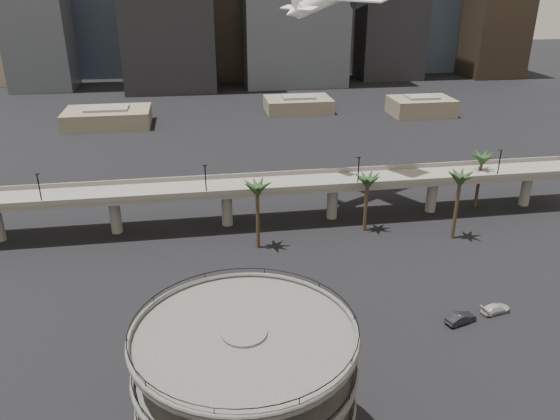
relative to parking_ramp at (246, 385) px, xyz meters
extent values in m
plane|color=black|center=(13.00, 4.00, -9.84)|extent=(700.00, 700.00, 0.00)
cylinder|color=#494644|center=(0.00, 0.00, -1.84)|extent=(4.40, 4.40, 16.50)
cylinder|color=#494644|center=(0.00, 0.00, -2.06)|extent=(22.00, 22.00, 0.45)
torus|color=#494644|center=(0.00, 0.00, -1.59)|extent=(22.20, 22.20, 0.50)
torus|color=black|center=(0.00, 0.00, -0.79)|extent=(21.80, 21.80, 0.10)
cylinder|color=#494644|center=(0.00, 0.00, 1.94)|extent=(22.00, 22.00, 0.45)
torus|color=#494644|center=(0.00, 0.00, 2.41)|extent=(22.20, 22.20, 0.50)
torus|color=black|center=(0.00, 0.00, 3.21)|extent=(21.80, 21.80, 0.10)
cylinder|color=#494644|center=(0.00, 0.00, 5.94)|extent=(22.00, 22.00, 0.45)
torus|color=#494644|center=(0.00, 0.00, 6.41)|extent=(22.20, 22.20, 0.50)
torus|color=black|center=(0.00, 0.00, 7.21)|extent=(21.80, 21.80, 0.10)
cube|color=slate|center=(13.00, 59.00, -1.84)|extent=(130.00, 9.00, 0.90)
cube|color=slate|center=(13.00, 54.50, -0.94)|extent=(130.00, 0.30, 1.00)
cube|color=slate|center=(13.00, 63.50, -0.94)|extent=(130.00, 0.30, 1.00)
cylinder|color=slate|center=(-20.00, 59.00, -6.04)|extent=(2.20, 2.20, 8.00)
cylinder|color=slate|center=(2.00, 59.00, -6.04)|extent=(2.20, 2.20, 8.00)
cylinder|color=slate|center=(24.00, 59.00, -6.04)|extent=(2.20, 2.20, 8.00)
cylinder|color=slate|center=(46.00, 59.00, -6.04)|extent=(2.20, 2.20, 8.00)
cylinder|color=slate|center=(68.00, 59.00, -6.04)|extent=(2.20, 2.20, 8.00)
cylinder|color=black|center=(-32.00, 55.00, 1.66)|extent=(0.24, 0.24, 6.00)
cylinder|color=black|center=(-2.00, 55.00, 1.66)|extent=(0.24, 0.24, 6.00)
cylinder|color=black|center=(28.00, 55.00, 1.66)|extent=(0.24, 0.24, 6.00)
cylinder|color=black|center=(58.00, 55.00, 1.66)|extent=(0.24, 0.24, 6.00)
cylinder|color=#45341D|center=(7.00, 48.00, -3.76)|extent=(0.70, 0.70, 12.15)
ellipsoid|color=#1F3A1A|center=(7.00, 48.00, 2.71)|extent=(4.40, 4.40, 2.00)
cylinder|color=#45341D|center=(29.00, 52.00, -4.44)|extent=(0.70, 0.70, 10.80)
ellipsoid|color=#1F3A1A|center=(29.00, 52.00, 1.36)|extent=(4.40, 4.40, 2.00)
cylinder|color=#45341D|center=(45.00, 46.00, -3.54)|extent=(0.70, 0.70, 12.60)
ellipsoid|color=#1F3A1A|center=(45.00, 46.00, 3.16)|extent=(4.40, 4.40, 2.00)
cylinder|color=#45341D|center=(57.00, 60.00, -4.21)|extent=(0.70, 0.70, 11.25)
ellipsoid|color=#1F3A1A|center=(57.00, 60.00, 1.81)|extent=(4.40, 4.40, 2.00)
cube|color=#69604D|center=(-32.00, 144.00, -7.09)|extent=(28.00, 18.00, 5.50)
cube|color=slate|center=(-32.00, 144.00, -3.94)|extent=(14.00, 9.00, 0.80)
cube|color=#69604D|center=(35.00, 154.00, -7.34)|extent=(24.00, 16.00, 5.00)
cube|color=slate|center=(35.00, 154.00, -4.44)|extent=(12.00, 8.00, 0.80)
cube|color=#69604D|center=(78.00, 142.00, -6.84)|extent=(22.00, 15.00, 6.00)
cube|color=slate|center=(78.00, 142.00, -3.44)|extent=(11.00, 7.50, 0.80)
cube|color=#384456|center=(-42.00, 249.00, 14.27)|extent=(30.00, 30.00, 48.22)
cube|color=gray|center=(68.00, 244.00, 11.26)|extent=(24.00, 24.00, 42.19)
cube|color=black|center=(143.00, 214.00, 19.30)|extent=(26.00, 26.00, 58.26)
cube|color=gray|center=(31.00, 264.00, 9.25)|extent=(22.00, 22.00, 38.17)
cone|color=white|center=(16.14, 64.31, 30.85)|extent=(4.61, 4.30, 3.50)
cube|color=white|center=(17.53, 65.13, 31.64)|extent=(6.26, 8.66, 0.75)
cylinder|color=#252429|center=(25.11, 75.17, 32.47)|extent=(4.36, 3.55, 2.64)
cylinder|color=#252429|center=(30.00, 66.81, 32.47)|extent=(4.36, 3.55, 2.64)
imported|color=#AA1834|center=(11.15, 18.43, -9.00)|extent=(5.14, 2.63, 1.67)
imported|color=black|center=(33.64, 19.29, -9.04)|extent=(5.14, 3.07, 1.60)
imported|color=#B4B3AF|center=(40.19, 20.97, -9.14)|extent=(5.10, 2.92, 1.39)
camera|label=1|loc=(-3.44, -42.97, 38.03)|focal=35.00mm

